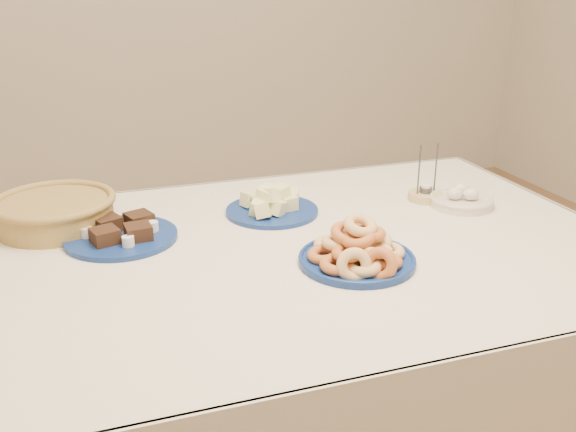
{
  "coord_description": "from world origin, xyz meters",
  "views": [
    {
      "loc": [
        -0.45,
        -1.36,
        1.38
      ],
      "look_at": [
        0.0,
        -0.05,
        0.85
      ],
      "focal_mm": 40.0,
      "sensor_mm": 36.0,
      "label": 1
    }
  ],
  "objects_px": {
    "egg_bowl": "(461,200)",
    "candle_holder": "(425,195)",
    "brownie_plate": "(122,234)",
    "wicker_basket": "(55,211)",
    "melon_plate": "(271,206)",
    "dining_table": "(282,286)",
    "donut_platter": "(358,251)"
  },
  "relations": [
    {
      "from": "egg_bowl",
      "to": "candle_holder",
      "type": "bearing_deg",
      "value": 131.97
    },
    {
      "from": "brownie_plate",
      "to": "wicker_basket",
      "type": "bearing_deg",
      "value": 137.57
    },
    {
      "from": "egg_bowl",
      "to": "melon_plate",
      "type": "bearing_deg",
      "value": 167.9
    },
    {
      "from": "dining_table",
      "to": "wicker_basket",
      "type": "bearing_deg",
      "value": 148.65
    },
    {
      "from": "dining_table",
      "to": "melon_plate",
      "type": "bearing_deg",
      "value": 78.68
    },
    {
      "from": "brownie_plate",
      "to": "wicker_basket",
      "type": "height_order",
      "value": "wicker_basket"
    },
    {
      "from": "melon_plate",
      "to": "wicker_basket",
      "type": "distance_m",
      "value": 0.57
    },
    {
      "from": "dining_table",
      "to": "wicker_basket",
      "type": "relative_size",
      "value": 5.15
    },
    {
      "from": "donut_platter",
      "to": "wicker_basket",
      "type": "bearing_deg",
      "value": 144.62
    },
    {
      "from": "wicker_basket",
      "to": "dining_table",
      "type": "bearing_deg",
      "value": -31.35
    },
    {
      "from": "candle_holder",
      "to": "egg_bowl",
      "type": "bearing_deg",
      "value": -48.03
    },
    {
      "from": "melon_plate",
      "to": "candle_holder",
      "type": "xyz_separation_m",
      "value": [
        0.46,
        -0.04,
        -0.01
      ]
    },
    {
      "from": "candle_holder",
      "to": "egg_bowl",
      "type": "xyz_separation_m",
      "value": [
        0.07,
        -0.08,
        0.0
      ]
    },
    {
      "from": "dining_table",
      "to": "brownie_plate",
      "type": "height_order",
      "value": "brownie_plate"
    },
    {
      "from": "dining_table",
      "to": "donut_platter",
      "type": "distance_m",
      "value": 0.24
    },
    {
      "from": "brownie_plate",
      "to": "egg_bowl",
      "type": "height_order",
      "value": "egg_bowl"
    },
    {
      "from": "donut_platter",
      "to": "brownie_plate",
      "type": "bearing_deg",
      "value": 147.11
    },
    {
      "from": "dining_table",
      "to": "melon_plate",
      "type": "xyz_separation_m",
      "value": [
        0.05,
        0.23,
        0.13
      ]
    },
    {
      "from": "brownie_plate",
      "to": "egg_bowl",
      "type": "bearing_deg",
      "value": -3.81
    },
    {
      "from": "melon_plate",
      "to": "brownie_plate",
      "type": "distance_m",
      "value": 0.41
    },
    {
      "from": "egg_bowl",
      "to": "brownie_plate",
      "type": "bearing_deg",
      "value": 176.19
    },
    {
      "from": "donut_platter",
      "to": "candle_holder",
      "type": "relative_size",
      "value": 2.07
    },
    {
      "from": "wicker_basket",
      "to": "egg_bowl",
      "type": "distance_m",
      "value": 1.11
    },
    {
      "from": "dining_table",
      "to": "brownie_plate",
      "type": "xyz_separation_m",
      "value": [
        -0.36,
        0.17,
        0.12
      ]
    },
    {
      "from": "brownie_plate",
      "to": "egg_bowl",
      "type": "distance_m",
      "value": 0.94
    },
    {
      "from": "melon_plate",
      "to": "wicker_basket",
      "type": "relative_size",
      "value": 0.87
    },
    {
      "from": "donut_platter",
      "to": "egg_bowl",
      "type": "relative_size",
      "value": 1.62
    },
    {
      "from": "dining_table",
      "to": "brownie_plate",
      "type": "distance_m",
      "value": 0.42
    },
    {
      "from": "dining_table",
      "to": "donut_platter",
      "type": "relative_size",
      "value": 4.9
    },
    {
      "from": "dining_table",
      "to": "melon_plate",
      "type": "relative_size",
      "value": 5.94
    },
    {
      "from": "brownie_plate",
      "to": "wicker_basket",
      "type": "xyz_separation_m",
      "value": [
        -0.15,
        0.14,
        0.03
      ]
    },
    {
      "from": "dining_table",
      "to": "melon_plate",
      "type": "height_order",
      "value": "melon_plate"
    }
  ]
}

